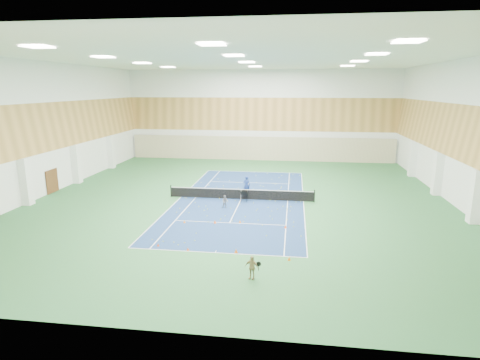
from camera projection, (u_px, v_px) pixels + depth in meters
The scene contains 21 objects.
ground at pixel (241, 199), 35.55m from camera, with size 40.00×40.00×0.00m, color #2A6334.
room_shell at pixel (241, 132), 34.19m from camera, with size 36.00×40.00×12.00m, color white, non-canonical shape.
wood_cladding at pixel (241, 108), 33.74m from camera, with size 36.00×40.00×8.00m, color #BC8A46, non-canonical shape.
ceiling_light_grid at pixel (241, 60), 32.85m from camera, with size 21.40×25.40×0.06m, color white, non-canonical shape.
court_surface at pixel (241, 199), 35.55m from camera, with size 10.97×23.77×0.01m, color navy.
tennis_balls_scatter at pixel (241, 199), 35.54m from camera, with size 10.57×22.77×0.07m, color yellow, non-canonical shape.
tennis_net at pixel (241, 193), 35.42m from camera, with size 12.80×0.10×1.10m, color black, non-canonical shape.
back_curtain at pixel (260, 149), 54.25m from camera, with size 35.40×0.16×3.20m, color #C6B793.
door_left_b at pixel (52, 181), 37.62m from camera, with size 0.08×1.80×2.20m, color #593319.
coach at pixel (247, 185), 37.09m from camera, with size 0.63×0.41×1.73m, color navy.
child_court at pixel (225, 202), 32.90m from camera, with size 0.52×0.41×1.08m, color gray.
child_apron at pixel (252, 267), 20.70m from camera, with size 0.75×0.31×1.27m, color #9D885A.
ball_cart at pixel (244, 196), 34.81m from camera, with size 0.56×0.56×0.97m, color black, non-canonical shape.
cone_svc_a at pixel (184, 222), 29.37m from camera, with size 0.18×0.18×0.20m, color orange.
cone_svc_b at pixel (215, 222), 29.28m from camera, with size 0.21×0.21×0.23m, color #FD540D.
cone_svc_c at pixel (240, 221), 29.41m from camera, with size 0.18×0.18×0.20m, color #E5600C.
cone_svc_d at pixel (286, 227), 28.28m from camera, with size 0.20×0.20×0.22m, color #FF450D.
cone_base_a at pixel (158, 245), 25.06m from camera, with size 0.17×0.17×0.19m, color #FF490D.
cone_base_b at pixel (188, 249), 24.39m from camera, with size 0.18×0.18×0.20m, color #D6460B.
cone_base_c at pixel (236, 251), 24.06m from camera, with size 0.23×0.23×0.25m, color #DA600B.
cone_base_d at pixel (289, 258), 23.02m from camera, with size 0.20×0.20×0.22m, color orange.
Camera 1 is at (4.47, -33.94, 9.72)m, focal length 30.00 mm.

